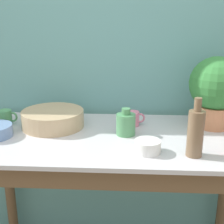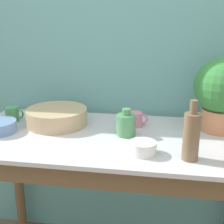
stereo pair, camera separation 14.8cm
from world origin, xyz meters
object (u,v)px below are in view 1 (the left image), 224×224
(bowl_wash_large, at_px, (53,119))
(bottle_tall, at_px, (196,132))
(bowl_small_enamel_white, at_px, (148,146))
(mug_pink, at_px, (133,118))
(potted_plant, at_px, (216,88))
(mug_green, at_px, (6,117))
(bottle_short, at_px, (126,124))

(bowl_wash_large, xyz_separation_m, bottle_tall, (0.67, -0.31, 0.06))
(bowl_small_enamel_white, bearing_deg, bowl_wash_large, 148.52)
(bottle_tall, relative_size, bowl_small_enamel_white, 2.20)
(bowl_wash_large, distance_m, bottle_tall, 0.74)
(mug_pink, xyz_separation_m, bowl_small_enamel_white, (0.06, -0.33, -0.01))
(mug_pink, distance_m, bowl_small_enamel_white, 0.34)
(potted_plant, xyz_separation_m, mug_green, (-1.09, -0.04, -0.16))
(mug_green, bearing_deg, bowl_wash_large, -3.22)
(bottle_tall, height_order, mug_pink, bottle_tall)
(bottle_tall, bearing_deg, mug_green, 160.52)
(mug_green, xyz_separation_m, bowl_small_enamel_white, (0.73, -0.31, -0.01))
(potted_plant, distance_m, bowl_small_enamel_white, 0.52)
(bowl_small_enamel_white, bearing_deg, mug_green, 157.38)
(bowl_wash_large, relative_size, mug_pink, 3.05)
(bottle_short, relative_size, mug_pink, 1.27)
(bowl_wash_large, height_order, bottle_short, bottle_short)
(mug_green, xyz_separation_m, mug_pink, (0.67, 0.03, -0.00))
(potted_plant, relative_size, mug_green, 3.52)
(bottle_short, relative_size, mug_green, 1.28)
(bottle_short, xyz_separation_m, mug_green, (-0.64, 0.11, -0.02))
(bottle_short, distance_m, mug_green, 0.65)
(bottle_tall, bearing_deg, bowl_small_enamel_white, 173.63)
(bottle_short, relative_size, bowl_small_enamel_white, 1.18)
(mug_pink, bearing_deg, mug_green, -177.57)
(potted_plant, distance_m, bowl_wash_large, 0.85)
(bowl_wash_large, distance_m, bowl_small_enamel_white, 0.56)
(bowl_wash_large, bearing_deg, potted_plant, 3.41)
(mug_pink, bearing_deg, bottle_tall, -54.65)
(bottle_tall, distance_m, bowl_small_enamel_white, 0.21)
(potted_plant, height_order, bowl_small_enamel_white, potted_plant)
(bowl_small_enamel_white, bearing_deg, mug_pink, 100.43)
(bowl_wash_large, relative_size, bottle_tall, 1.29)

